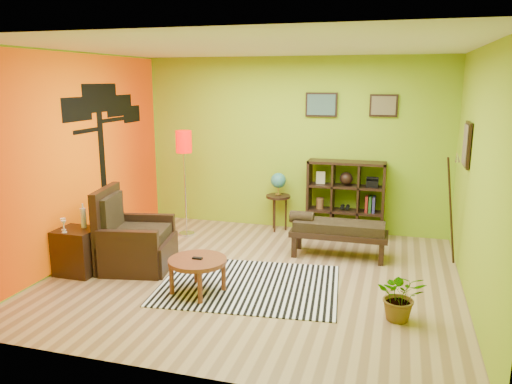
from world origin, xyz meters
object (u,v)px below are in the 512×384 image
(floor_lamp, at_px, (184,151))
(cube_shelf, at_px, (346,199))
(globe_table, at_px, (278,187))
(potted_plant, at_px, (400,301))
(armchair, at_px, (133,244))
(bench, at_px, (336,229))
(side_cabinet, at_px, (78,251))
(coffee_table, at_px, (198,264))

(floor_lamp, xyz_separation_m, cube_shelf, (2.45, 0.66, -0.75))
(globe_table, height_order, potted_plant, globe_table)
(armchair, xyz_separation_m, globe_table, (1.45, 2.15, 0.41))
(cube_shelf, bearing_deg, globe_table, -179.23)
(armchair, relative_size, globe_table, 1.11)
(bench, bearing_deg, globe_table, 137.05)
(armchair, height_order, cube_shelf, cube_shelf)
(side_cabinet, xyz_separation_m, cube_shelf, (3.11, 2.55, 0.30))
(armchair, bearing_deg, coffee_table, -24.97)
(side_cabinet, height_order, globe_table, globe_table)
(cube_shelf, relative_size, potted_plant, 2.26)
(coffee_table, xyz_separation_m, cube_shelf, (1.40, 2.70, 0.24))
(side_cabinet, bearing_deg, armchair, 34.41)
(floor_lamp, bearing_deg, side_cabinet, -109.22)
(globe_table, bearing_deg, armchair, -123.98)
(globe_table, bearing_deg, potted_plant, -54.35)
(floor_lamp, distance_m, globe_table, 1.62)
(bench, distance_m, potted_plant, 1.95)
(coffee_table, distance_m, globe_table, 2.73)
(coffee_table, xyz_separation_m, potted_plant, (2.26, -0.04, -0.15))
(coffee_table, bearing_deg, globe_table, 83.52)
(bench, xyz_separation_m, potted_plant, (0.88, -1.73, -0.19))
(coffee_table, height_order, globe_table, globe_table)
(globe_table, bearing_deg, side_cabinet, -128.44)
(potted_plant, bearing_deg, armchair, 170.39)
(cube_shelf, bearing_deg, armchair, -139.62)
(armchair, height_order, globe_table, armchair)
(cube_shelf, distance_m, bench, 1.04)
(globe_table, bearing_deg, cube_shelf, 0.77)
(side_cabinet, distance_m, cube_shelf, 4.04)
(floor_lamp, bearing_deg, globe_table, 25.44)
(floor_lamp, height_order, bench, floor_lamp)
(floor_lamp, distance_m, cube_shelf, 2.65)
(globe_table, bearing_deg, floor_lamp, -154.56)
(armchair, height_order, floor_lamp, floor_lamp)
(floor_lamp, bearing_deg, coffee_table, -62.79)
(floor_lamp, relative_size, potted_plant, 3.14)
(side_cabinet, distance_m, bench, 3.45)
(armchair, distance_m, floor_lamp, 1.83)
(side_cabinet, height_order, potted_plant, side_cabinet)
(armchair, bearing_deg, side_cabinet, -145.59)
(side_cabinet, xyz_separation_m, globe_table, (2.02, 2.54, 0.43))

